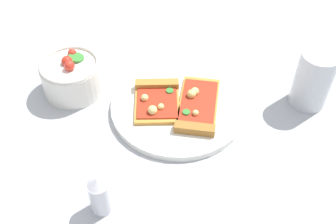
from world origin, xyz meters
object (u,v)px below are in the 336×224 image
object	(u,v)px
plate	(178,106)
pepper_shaker	(100,195)
pizza_slice_far	(157,99)
salad_bowl	(72,76)
soda_glass	(313,80)
pizza_slice_near	(197,107)

from	to	relation	value
plate	pepper_shaker	xyz separation A→B (m)	(-0.22, 0.14, 0.03)
pizza_slice_far	salad_bowl	bearing A→B (deg)	71.24
plate	soda_glass	bearing A→B (deg)	-88.73
pizza_slice_near	pepper_shaker	world-z (taller)	pepper_shaker
plate	salad_bowl	world-z (taller)	salad_bowl
plate	pizza_slice_far	bearing A→B (deg)	75.59
plate	pizza_slice_far	world-z (taller)	pizza_slice_far
salad_bowl	pepper_shaker	world-z (taller)	salad_bowl
plate	pepper_shaker	world-z (taller)	pepper_shaker
pizza_slice_near	salad_bowl	bearing A→B (deg)	70.84
pizza_slice_near	soda_glass	bearing A→B (deg)	-84.10
salad_bowl	soda_glass	distance (m)	0.49
soda_glass	pizza_slice_far	bearing A→B (deg)	89.06
pepper_shaker	pizza_slice_near	bearing A→B (deg)	-41.25
pizza_slice_far	salad_bowl	xyz separation A→B (m)	(0.06, 0.18, 0.02)
soda_glass	pepper_shaker	distance (m)	0.47
pizza_slice_far	soda_glass	size ratio (longest dim) A/B	0.95
plate	pizza_slice_near	xyz separation A→B (m)	(-0.02, -0.04, 0.01)
salad_bowl	pepper_shaker	size ratio (longest dim) A/B	1.55
plate	pizza_slice_near	world-z (taller)	pizza_slice_near
salad_bowl	plate	bearing A→B (deg)	-107.91
plate	soda_glass	xyz separation A→B (m)	(0.01, -0.27, 0.05)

